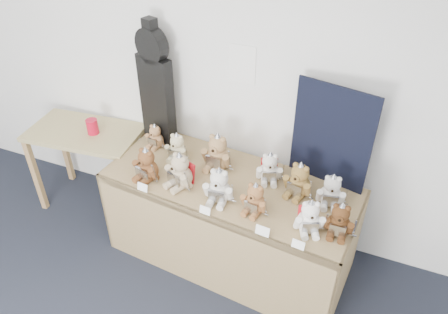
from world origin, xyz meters
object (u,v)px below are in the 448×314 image
at_px(display_table, 225,206).
at_px(teddy_back_centre_right, 270,169).
at_px(teddy_front_right, 255,199).
at_px(teddy_back_end, 331,192).
at_px(teddy_back_centre_left, 217,153).
at_px(teddy_front_end, 339,221).
at_px(side_table, 87,143).
at_px(teddy_front_centre, 219,187).
at_px(teddy_front_left, 180,172).
at_px(teddy_front_far_left, 146,166).
at_px(teddy_back_left, 177,148).
at_px(teddy_back_right, 299,181).
at_px(red_cup, 92,127).
at_px(guitar_case, 156,85).
at_px(teddy_back_far_left, 155,137).
at_px(teddy_front_far_right, 310,218).

xyz_separation_m(display_table, teddy_back_centre_right, (0.27, 0.22, 0.28)).
bearing_deg(teddy_front_right, teddy_back_centre_right, 100.78).
distance_m(display_table, teddy_back_end, 0.81).
height_order(teddy_back_centre_left, teddy_back_centre_right, teddy_back_centre_left).
distance_m(teddy_front_end, teddy_back_centre_left, 1.07).
xyz_separation_m(side_table, teddy_front_centre, (1.46, -0.37, 0.23)).
bearing_deg(teddy_front_right, teddy_front_centre, -173.76).
bearing_deg(display_table, teddy_front_left, -159.76).
bearing_deg(teddy_front_far_left, teddy_back_left, 86.47).
bearing_deg(display_table, teddy_front_centre, -82.59).
bearing_deg(teddy_back_centre_left, teddy_back_right, -2.78).
relative_size(red_cup, teddy_front_left, 0.42).
bearing_deg(guitar_case, red_cup, -145.86).
bearing_deg(teddy_front_end, side_table, 168.15).
height_order(guitar_case, teddy_back_centre_left, guitar_case).
distance_m(teddy_front_end, teddy_back_far_left, 1.67).
bearing_deg(teddy_back_end, teddy_front_right, -159.59).
height_order(side_table, teddy_back_end, teddy_back_end).
bearing_deg(teddy_back_left, teddy_front_far_right, -17.20).
relative_size(teddy_back_left, teddy_back_centre_right, 0.95).
bearing_deg(guitar_case, display_table, -10.94).
bearing_deg(display_table, teddy_back_far_left, 163.90).
height_order(teddy_front_left, teddy_back_right, teddy_front_left).
distance_m(teddy_front_far_left, teddy_back_centre_right, 0.93).
distance_m(display_table, teddy_back_left, 0.61).
relative_size(side_table, teddy_back_centre_left, 3.10).
height_order(teddy_back_right, teddy_back_end, teddy_back_right).
xyz_separation_m(side_table, teddy_front_left, (1.13, -0.32, 0.24)).
bearing_deg(teddy_back_centre_left, guitar_case, 166.28).
height_order(side_table, teddy_front_left, teddy_front_left).
height_order(teddy_front_far_left, teddy_back_end, teddy_front_far_left).
bearing_deg(teddy_back_right, teddy_front_end, -25.51).
xyz_separation_m(display_table, teddy_back_left, (-0.50, 0.20, 0.28)).
height_order(teddy_back_centre_right, teddy_back_end, teddy_back_end).
xyz_separation_m(teddy_front_left, teddy_front_centre, (0.33, -0.05, -0.00)).
bearing_deg(side_table, guitar_case, 8.80).
distance_m(teddy_front_far_left, teddy_front_right, 0.88).
xyz_separation_m(red_cup, teddy_back_far_left, (0.59, 0.06, 0.01)).
height_order(side_table, teddy_back_centre_left, teddy_back_centre_left).
bearing_deg(teddy_front_far_left, side_table, 171.41).
xyz_separation_m(teddy_front_end, teddy_back_far_left, (-1.61, 0.43, -0.02)).
xyz_separation_m(side_table, teddy_front_far_left, (0.86, -0.34, 0.23)).
xyz_separation_m(teddy_front_far_left, teddy_back_far_left, (-0.16, 0.41, -0.03)).
height_order(teddy_front_right, teddy_back_left, teddy_front_right).
bearing_deg(teddy_front_right, red_cup, 175.76).
bearing_deg(teddy_front_right, display_table, 161.04).
bearing_deg(teddy_back_far_left, teddy_back_centre_right, 2.80).
bearing_deg(teddy_back_far_left, guitar_case, 105.89).
xyz_separation_m(teddy_front_right, teddy_front_far_right, (0.39, -0.04, 0.00)).
xyz_separation_m(teddy_front_centre, teddy_back_far_left, (-0.76, 0.43, -0.03)).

